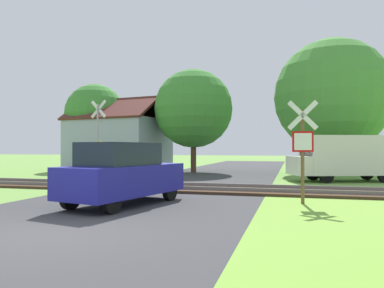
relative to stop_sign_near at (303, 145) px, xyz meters
name	(u,v)px	position (x,y,z in m)	size (l,w,h in m)	color
ground_plane	(39,236)	(-4.83, -5.37, -1.71)	(160.00, 160.00, 0.00)	#6B9942
road_asphalt	(94,216)	(-4.83, -3.37, -1.71)	(7.31, 80.00, 0.01)	#38383A
rail_track	(173,188)	(-4.83, 2.71, -1.65)	(60.00, 2.60, 0.22)	#422D1E
stop_sign_near	(303,145)	(0.00, 0.00, 0.00)	(0.87, 0.18, 3.02)	brown
crossing_sign_far	(98,138)	(-9.45, 5.06, 0.42)	(0.87, 0.18, 3.97)	#9E9EA5
house	(119,143)	(-12.68, 13.91, 0.31)	(7.55, 6.21, 5.33)	#99A3B7
tree_right	(332,96)	(2.14, 13.58, 3.19)	(7.17, 7.17, 8.48)	#513823
tree_left	(95,114)	(-14.73, 14.07, 2.52)	(4.48, 4.48, 6.48)	#513823
tree_center	(193,109)	(-6.81, 13.32, 2.62)	(5.34, 5.34, 7.01)	#513823
mail_truck	(344,156)	(2.15, 8.25, -0.47)	(5.24, 3.40, 2.24)	silver
parked_car	(123,174)	(-4.96, -1.53, -0.82)	(2.51, 4.27, 1.78)	navy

